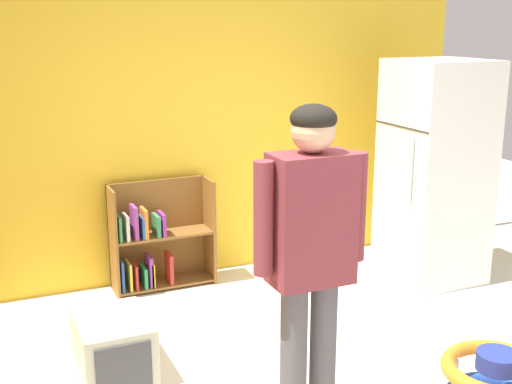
% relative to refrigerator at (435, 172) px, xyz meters
% --- Properties ---
extents(back_wall, '(5.20, 0.06, 2.70)m').
position_rel_refrigerator_xyz_m(back_wall, '(-1.89, 0.91, 0.46)').
color(back_wall, yellow).
rests_on(back_wall, ground).
extents(refrigerator, '(0.73, 0.68, 1.78)m').
position_rel_refrigerator_xyz_m(refrigerator, '(0.00, 0.00, 0.00)').
color(refrigerator, white).
rests_on(refrigerator, ground).
extents(bookshelf, '(0.80, 0.28, 0.85)m').
position_rel_refrigerator_xyz_m(bookshelf, '(-2.12, 0.72, -0.52)').
color(bookshelf, brown).
rests_on(bookshelf, ground).
extents(standing_person, '(0.57, 0.22, 1.72)m').
position_rel_refrigerator_xyz_m(standing_person, '(-2.00, -1.61, 0.15)').
color(standing_person, '#555055').
rests_on(standing_person, ground).
extents(baby_walker, '(0.60, 0.60, 0.32)m').
position_rel_refrigerator_xyz_m(baby_walker, '(-0.88, -1.70, -0.73)').
color(baby_walker, blue).
rests_on(baby_walker, ground).
extents(pet_carrier, '(0.42, 0.55, 0.36)m').
position_rel_refrigerator_xyz_m(pet_carrier, '(-2.72, -0.51, -0.71)').
color(pet_carrier, beige).
rests_on(pet_carrier, ground).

